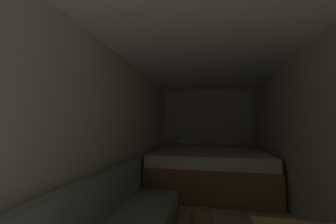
{
  "coord_description": "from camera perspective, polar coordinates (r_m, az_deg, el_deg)",
  "views": [
    {
      "loc": [
        -0.0,
        -0.63,
        1.22
      ],
      "look_at": [
        -0.6,
        2.31,
        1.43
      ],
      "focal_mm": 20.93,
      "sensor_mm": 36.0,
      "label": 1
    }
  ],
  "objects": [
    {
      "name": "wall_right",
      "position": [
        2.69,
        36.68,
        -6.64
      ],
      "size": [
        0.05,
        5.14,
        2.12
      ],
      "primitive_type": "cube",
      "color": "beige",
      "rests_on": "ground"
    },
    {
      "name": "wicker_basket",
      "position": [
        2.71,
        9.97,
        -28.39
      ],
      "size": [
        0.27,
        0.27,
        0.2
      ],
      "color": "olive",
      "rests_on": "ground"
    },
    {
      "name": "wall_back",
      "position": [
        5.03,
        11.61,
        -5.73
      ],
      "size": [
        2.31,
        0.05,
        2.12
      ],
      "primitive_type": "cube",
      "color": "beige",
      "rests_on": "ground"
    },
    {
      "name": "bed",
      "position": [
        4.11,
        11.76,
        -15.77
      ],
      "size": [
        2.09,
        1.91,
        0.91
      ],
      "color": "olive",
      "rests_on": "ground"
    },
    {
      "name": "ceiling_slab",
      "position": [
        2.6,
        11.33,
        16.86
      ],
      "size": [
        2.31,
        5.14,
        0.05
      ],
      "primitive_type": "cube",
      "color": "white",
      "rests_on": "wall_left"
    },
    {
      "name": "wall_left",
      "position": [
        2.69,
        -13.38,
        -7.32
      ],
      "size": [
        0.05,
        5.14,
        2.12
      ],
      "primitive_type": "cube",
      "color": "beige",
      "rests_on": "ground"
    }
  ]
}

